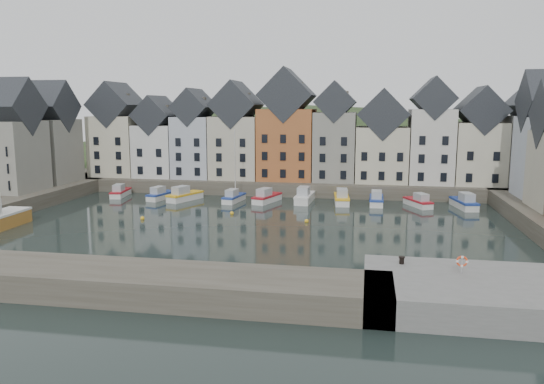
% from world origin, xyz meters
% --- Properties ---
extents(ground, '(260.00, 260.00, 0.00)m').
position_xyz_m(ground, '(0.00, 0.00, 0.00)').
color(ground, black).
rests_on(ground, ground).
extents(far_quay, '(90.00, 16.00, 2.00)m').
position_xyz_m(far_quay, '(0.00, 30.00, 1.00)').
color(far_quay, '#444034').
rests_on(far_quay, ground).
extents(near_quay, '(18.00, 10.00, 2.00)m').
position_xyz_m(near_quay, '(22.00, -20.00, 1.00)').
color(near_quay, '#60605E').
rests_on(near_quay, ground).
extents(near_wall, '(50.00, 6.00, 2.00)m').
position_xyz_m(near_wall, '(-10.00, -22.00, 1.00)').
color(near_wall, '#444034').
rests_on(near_wall, ground).
extents(hillside, '(153.60, 70.40, 64.00)m').
position_xyz_m(hillside, '(0.02, 56.00, -17.96)').
color(hillside, '#25371B').
rests_on(hillside, ground).
extents(far_terrace, '(72.37, 8.16, 17.78)m').
position_xyz_m(far_terrace, '(3.21, 28.00, 8.88)').
color(far_terrace, beige).
rests_on(far_terrace, far_quay).
extents(left_terrace, '(7.65, 17.00, 15.69)m').
position_xyz_m(left_terrace, '(-36.00, 13.50, 8.88)').
color(left_terrace, gray).
rests_on(left_terrace, left_quay).
extents(mooring_buoys, '(20.50, 5.50, 0.50)m').
position_xyz_m(mooring_buoys, '(-4.00, 5.33, 0.15)').
color(mooring_buoys, gold).
rests_on(mooring_buoys, ground).
extents(boat_a, '(2.59, 5.88, 2.18)m').
position_xyz_m(boat_a, '(-24.35, 18.20, 0.65)').
color(boat_a, silver).
rests_on(boat_a, ground).
extents(boat_b, '(2.91, 5.95, 2.19)m').
position_xyz_m(boat_b, '(-17.29, 17.00, 0.65)').
color(boat_b, silver).
rests_on(boat_b, ground).
extents(boat_c, '(4.13, 6.62, 2.43)m').
position_xyz_m(boat_c, '(-13.47, 16.61, 0.73)').
color(boat_c, silver).
rests_on(boat_c, ground).
extents(boat_d, '(2.45, 5.76, 10.67)m').
position_xyz_m(boat_d, '(-6.02, 16.78, 0.69)').
color(boat_d, silver).
rests_on(boat_d, ground).
extents(boat_e, '(3.63, 6.40, 2.35)m').
position_xyz_m(boat_e, '(-1.26, 17.33, 0.70)').
color(boat_e, silver).
rests_on(boat_e, ground).
extents(boat_f, '(2.41, 6.85, 2.59)m').
position_xyz_m(boat_f, '(4.14, 18.38, 0.77)').
color(boat_f, silver).
rests_on(boat_f, ground).
extents(boat_g, '(2.59, 6.59, 2.47)m').
position_xyz_m(boat_g, '(9.48, 18.30, 0.74)').
color(boat_g, silver).
rests_on(boat_g, ground).
extents(boat_h, '(1.95, 6.09, 2.33)m').
position_xyz_m(boat_h, '(14.34, 18.28, 0.69)').
color(boat_h, silver).
rests_on(boat_h, ground).
extents(boat_i, '(3.88, 5.81, 2.15)m').
position_xyz_m(boat_i, '(20.07, 17.86, 0.64)').
color(boat_i, silver).
rests_on(boat_i, ground).
extents(boat_j, '(3.14, 6.64, 2.45)m').
position_xyz_m(boat_j, '(26.09, 17.73, 0.73)').
color(boat_j, silver).
rests_on(boat_j, ground).
extents(mooring_bollard, '(0.48, 0.48, 0.56)m').
position_xyz_m(mooring_bollard, '(15.74, -17.08, 2.31)').
color(mooring_bollard, black).
rests_on(mooring_bollard, near_quay).
extents(life_ring_post, '(0.80, 0.17, 1.30)m').
position_xyz_m(life_ring_post, '(19.77, -18.73, 2.86)').
color(life_ring_post, gray).
rests_on(life_ring_post, near_quay).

